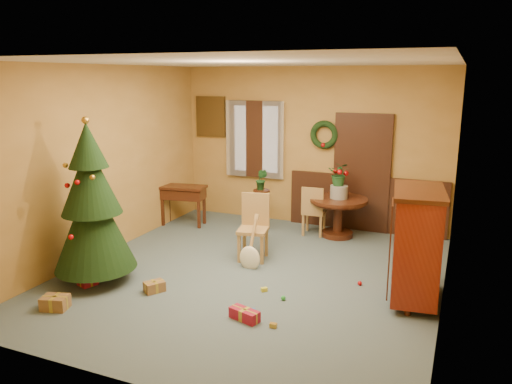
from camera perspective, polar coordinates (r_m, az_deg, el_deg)
The scene contains 21 objects.
room_envelope at distance 9.19m, azimuth 7.46°, elevation 2.91°, with size 5.50×5.50×5.50m.
dining_table at distance 8.71m, azimuth 9.38°, elevation -2.01°, with size 1.00×1.00×0.69m.
urn at distance 8.63m, azimuth 9.45°, elevation 0.01°, with size 0.30×0.30×0.22m, color slate.
centerpiece_plant at distance 8.57m, azimuth 9.53°, elevation 2.04°, with size 0.36×0.32×0.40m, color #1E4C23.
chair_near at distance 7.58m, azimuth -0.22°, elevation -3.70°, with size 0.50×0.50×0.99m.
chair_far at distance 8.70m, azimuth 6.57°, elevation -1.98°, with size 0.41×0.41×0.88m.
guitar at distance 7.22m, azimuth -0.72°, elevation -5.91°, with size 0.32×0.15×0.75m, color #F0ECC8, non-canonical shape.
plant_stand at distance 8.88m, azimuth 0.64°, elevation -1.56°, with size 0.30×0.30×0.76m.
stand_plant at distance 8.78m, azimuth 0.65°, elevation 1.44°, with size 0.21×0.17×0.38m, color #19471E.
christmas_tree at distance 6.92m, azimuth -18.24°, elevation -1.52°, with size 1.08×1.08×2.23m.
writing_desk at distance 9.35m, azimuth -8.33°, elevation -0.40°, with size 0.89×0.54×0.74m.
sideboard at distance 6.40m, azimuth 17.81°, elevation -5.48°, with size 0.72×1.17×1.42m.
gift_a at distance 6.58m, azimuth -21.97°, elevation -11.65°, with size 0.35×0.30×0.16m.
gift_b at distance 7.12m, azimuth -18.73°, elevation -9.25°, with size 0.26×0.26×0.21m.
gift_c at distance 6.71m, azimuth -11.53°, elevation -10.55°, with size 0.28×0.30×0.14m.
gift_d at distance 5.89m, azimuth -1.32°, elevation -13.82°, with size 0.39×0.25×0.13m.
toy_a at distance 6.06m, azimuth -0.45°, elevation -13.41°, with size 0.08×0.05×0.05m, color #24579C.
toy_b at distance 6.37m, azimuth 3.14°, elevation -12.00°, with size 0.06×0.06×0.06m, color green.
toy_c at distance 6.60m, azimuth 0.94°, elevation -11.08°, with size 0.08×0.05×0.05m, color gold.
toy_d at distance 6.91m, azimuth 11.78°, elevation -10.18°, with size 0.06×0.06×0.06m, color red.
toy_e at distance 5.74m, azimuth 1.99°, elevation -14.99°, with size 0.08×0.05×0.05m, color gold.
Camera 1 is at (2.60, -6.01, 2.74)m, focal length 35.00 mm.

